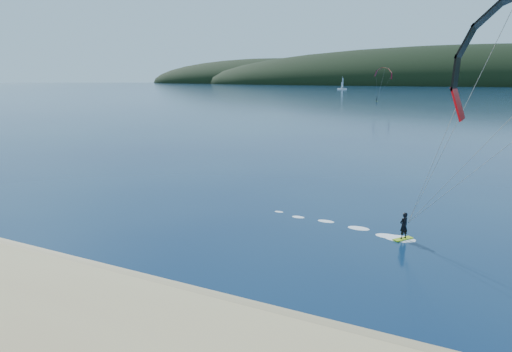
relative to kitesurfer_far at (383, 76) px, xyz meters
The scene contains 5 objects.
ground 196.05m from the kitesurfer_far, 79.66° to the right, with size 1800.00×1800.00×0.00m, color #081A3D.
wet_sand 191.63m from the kitesurfer_far, 79.42° to the right, with size 220.00×2.50×0.10m.
headland 553.97m from the kitesurfer_far, 86.30° to the left, with size 1200.00×310.00×140.00m.
kitesurfer_far is the anchor object (origin of this frame).
sailboat 222.30m from the kitesurfer_far, 112.27° to the left, with size 7.97×5.27×11.64m.
Camera 1 is at (13.06, -12.01, 10.21)m, focal length 33.07 mm.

